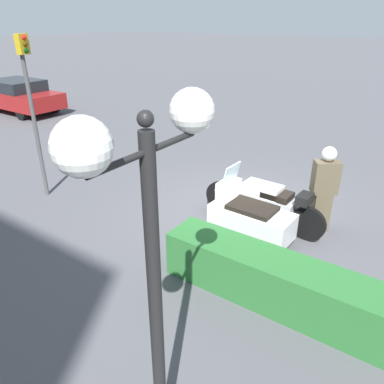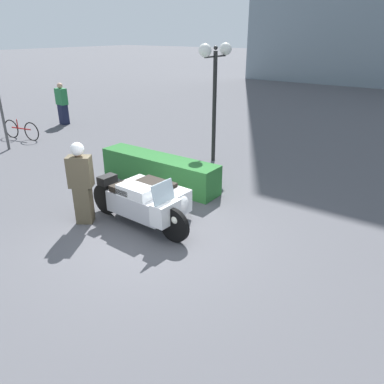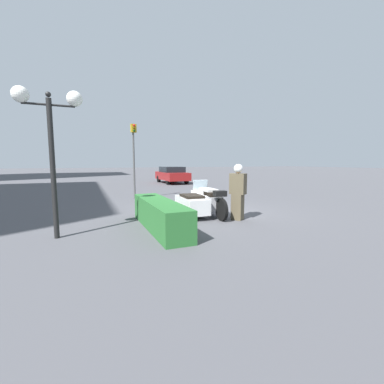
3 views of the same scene
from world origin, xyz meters
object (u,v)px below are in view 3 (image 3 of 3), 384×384
at_px(police_motorcycle, 198,202).
at_px(hedge_bush_curbside, 160,215).
at_px(parked_car_background, 172,174).
at_px(traffic_light_near, 134,151).
at_px(officer_rider, 238,191).
at_px(twin_lamp_post, 50,121).

bearing_deg(police_motorcycle, hedge_bush_curbside, 127.27).
xyz_separation_m(police_motorcycle, parked_car_background, (13.41, -3.48, 0.28)).
bearing_deg(parked_car_background, hedge_bush_curbside, 160.34).
bearing_deg(police_motorcycle, traffic_light_near, 16.87).
relative_size(officer_rider, traffic_light_near, 0.48).
distance_m(twin_lamp_post, traffic_light_near, 6.68).
xyz_separation_m(officer_rider, twin_lamp_post, (-0.01, 5.12, 1.84)).
relative_size(officer_rider, twin_lamp_post, 0.51).
bearing_deg(officer_rider, police_motorcycle, -85.83).
relative_size(police_motorcycle, parked_car_background, 0.61).
distance_m(officer_rider, twin_lamp_post, 5.44).
bearing_deg(hedge_bush_curbside, parked_car_background, -19.55).
distance_m(police_motorcycle, parked_car_background, 13.86).
bearing_deg(parked_car_background, police_motorcycle, 165.32).
bearing_deg(police_motorcycle, twin_lamp_post, 106.70).
bearing_deg(police_motorcycle, officer_rider, -139.25).
relative_size(police_motorcycle, traffic_light_near, 0.74).
height_order(police_motorcycle, hedge_bush_curbside, police_motorcycle).
relative_size(officer_rider, parked_car_background, 0.40).
relative_size(twin_lamp_post, parked_car_background, 0.78).
distance_m(officer_rider, traffic_light_near, 6.50).
xyz_separation_m(officer_rider, parked_car_background, (14.50, -2.61, -0.18)).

